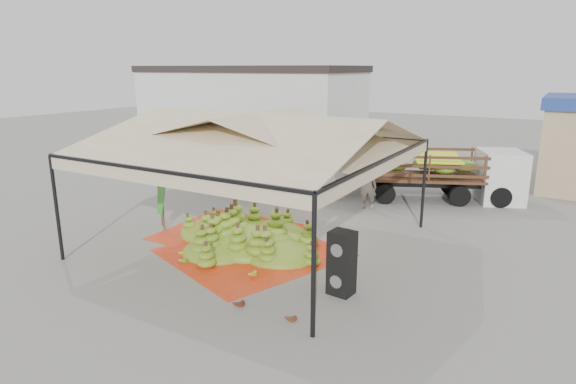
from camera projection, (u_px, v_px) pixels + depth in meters
The scene contains 17 objects.
ground at pixel (258, 242), 15.05m from camera, with size 90.00×90.00×0.00m, color slate.
canopy_tent at pixel (257, 137), 14.22m from camera, with size 8.10×8.10×4.00m.
building_white at pixel (249, 109), 30.95m from camera, with size 14.30×6.30×5.40m.
tarp_left at pixel (230, 232), 15.91m from camera, with size 4.06×3.86×0.01m, color red.
tarp_right at pixel (253, 253), 14.15m from camera, with size 4.32×4.53×0.01m, color red.
banana_heap at pixel (246, 228), 14.59m from camera, with size 5.31×4.36×1.14m, color #557A19.
hand_yellow_a at pixel (250, 272), 12.55m from camera, with size 0.50×0.41×0.23m, color gold.
hand_yellow_b at pixel (181, 251), 13.99m from camera, with size 0.48×0.39×0.22m, color gold.
hand_red_a at pixel (290, 316), 10.38m from camera, with size 0.40×0.33×0.18m, color brown.
hand_red_b at pixel (237, 301), 11.01m from camera, with size 0.46×0.38×0.21m, color #572B13.
hand_green at pixel (182, 259), 13.47m from camera, with size 0.40×0.33×0.18m, color #45851B.
hanging_bunches at pixel (306, 175), 12.29m from camera, with size 3.24×0.24×0.20m.
speaker_stack at pixel (342, 263), 11.41m from camera, with size 0.62×0.56×1.58m.
banana_leaves at pixel (173, 225), 16.62m from camera, with size 0.96×1.36×3.70m, color #267920, non-canonical shape.
vendor at pixel (368, 187), 18.36m from camera, with size 0.63×0.42×1.74m, color gray.
truck_left at pixel (285, 152), 21.92m from camera, with size 7.56×3.19×2.53m.
truck_right at pixel (450, 169), 19.51m from camera, with size 6.35×4.30×2.07m.
Camera 1 is at (7.97, -11.76, 5.28)m, focal length 30.00 mm.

